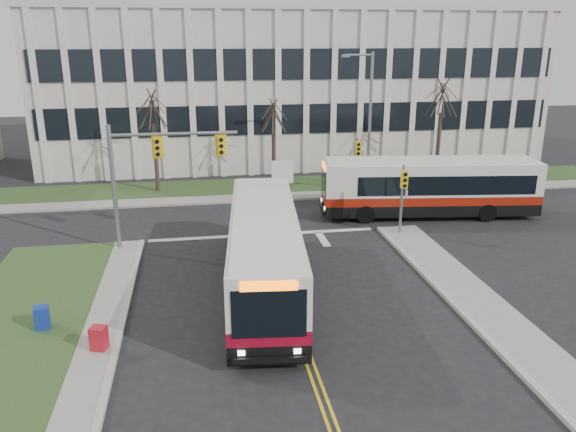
% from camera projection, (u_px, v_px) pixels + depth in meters
% --- Properties ---
extents(ground, '(120.00, 120.00, 0.00)m').
position_uv_depth(ground, '(288.00, 303.00, 22.29)').
color(ground, black).
rests_on(ground, ground).
extents(sidewalk_west, '(1.20, 26.00, 0.14)m').
position_uv_depth(sidewalk_west, '(81.00, 394.00, 16.49)').
color(sidewalk_west, '#9E9B93').
rests_on(sidewalk_west, ground).
extents(sidewalk_east, '(2.00, 26.00, 0.14)m').
position_uv_depth(sidewalk_east, '(533.00, 351.00, 18.73)').
color(sidewalk_east, '#9E9B93').
rests_on(sidewalk_east, ground).
extents(sidewalk_cross, '(44.00, 1.60, 0.14)m').
position_uv_depth(sidewalk_cross, '(325.00, 195.00, 37.33)').
color(sidewalk_cross, '#9E9B93').
rests_on(sidewalk_cross, ground).
extents(building_lawn, '(44.00, 5.00, 0.12)m').
position_uv_depth(building_lawn, '(316.00, 185.00, 39.97)').
color(building_lawn, '#304D21').
rests_on(building_lawn, ground).
extents(office_building, '(40.00, 16.00, 12.00)m').
position_uv_depth(office_building, '(289.00, 86.00, 49.44)').
color(office_building, silver).
rests_on(office_building, ground).
extents(mast_arm_signal, '(6.11, 0.38, 6.20)m').
position_uv_depth(mast_arm_signal, '(148.00, 165.00, 26.86)').
color(mast_arm_signal, slate).
rests_on(mast_arm_signal, ground).
extents(signal_pole_near, '(0.34, 0.39, 3.80)m').
position_uv_depth(signal_pole_near, '(403.00, 190.00, 29.13)').
color(signal_pole_near, slate).
rests_on(signal_pole_near, ground).
extents(signal_pole_far, '(0.34, 0.39, 3.80)m').
position_uv_depth(signal_pole_far, '(357.00, 157.00, 37.12)').
color(signal_pole_far, slate).
rests_on(signal_pole_far, ground).
extents(streetlight, '(2.15, 0.25, 9.20)m').
position_uv_depth(streetlight, '(368.00, 114.00, 37.18)').
color(streetlight, slate).
rests_on(streetlight, ground).
extents(directory_sign, '(1.50, 0.12, 2.00)m').
position_uv_depth(directory_sign, '(282.00, 172.00, 38.77)').
color(directory_sign, slate).
rests_on(directory_sign, ground).
extents(tree_left, '(1.80, 1.80, 7.70)m').
position_uv_depth(tree_left, '(153.00, 111.00, 36.60)').
color(tree_left, '#42352B').
rests_on(tree_left, ground).
extents(tree_mid, '(1.80, 1.80, 6.82)m').
position_uv_depth(tree_mid, '(273.00, 117.00, 38.22)').
color(tree_mid, '#42352B').
rests_on(tree_mid, ground).
extents(tree_right, '(1.80, 1.80, 8.25)m').
position_uv_depth(tree_right, '(442.00, 99.00, 39.58)').
color(tree_right, '#42352B').
rests_on(tree_right, ground).
extents(bus_main, '(3.85, 12.47, 3.27)m').
position_uv_depth(bus_main, '(264.00, 254.00, 22.94)').
color(bus_main, silver).
rests_on(bus_main, ground).
extents(bus_cross, '(12.61, 4.16, 3.30)m').
position_uv_depth(bus_cross, '(429.00, 189.00, 32.73)').
color(bus_cross, silver).
rests_on(bus_cross, ground).
extents(newspaper_box_blue, '(0.57, 0.53, 0.95)m').
position_uv_depth(newspaper_box_blue, '(42.00, 319.00, 20.05)').
color(newspaper_box_blue, navy).
rests_on(newspaper_box_blue, ground).
extents(newspaper_box_red, '(0.61, 0.58, 0.95)m').
position_uv_depth(newspaper_box_red, '(99.00, 340.00, 18.67)').
color(newspaper_box_red, '#AE1623').
rests_on(newspaper_box_red, ground).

